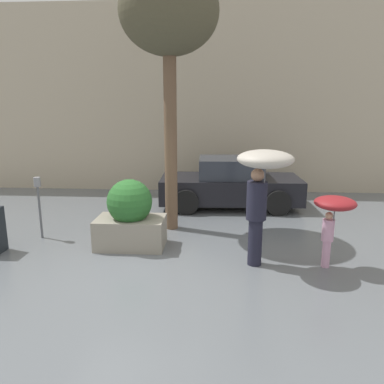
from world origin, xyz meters
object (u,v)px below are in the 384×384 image
planter_box (130,217)px  person_child (334,210)px  parked_car_near (230,184)px  parking_meter (38,195)px  person_adult (262,179)px  street_tree (169,17)px

planter_box → person_child: (3.75, -0.81, 0.43)m
parked_car_near → planter_box: bearing=145.4°
parking_meter → person_child: bearing=-11.6°
person_adult → parked_car_near: size_ratio=0.53×
person_adult → parked_car_near: 4.21m
street_tree → parking_meter: bearing=-162.7°
person_adult → parked_car_near: person_adult is taller
planter_box → parked_car_near: 3.91m
person_adult → parking_meter: person_adult is taller
parking_meter → street_tree: bearing=17.3°
person_child → street_tree: street_tree is taller
person_child → parking_meter: 5.93m
planter_box → person_child: size_ratio=1.07×
planter_box → person_adult: (2.51, -0.81, 0.97)m
street_tree → parking_meter: street_tree is taller
planter_box → person_adult: person_adult is taller
person_child → parking_meter: bearing=-140.9°
street_tree → parking_meter: 4.66m
person_child → street_tree: size_ratio=0.23×
parked_car_near → parking_meter: 5.10m
planter_box → street_tree: street_tree is taller
person_child → parked_car_near: size_ratio=0.33×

